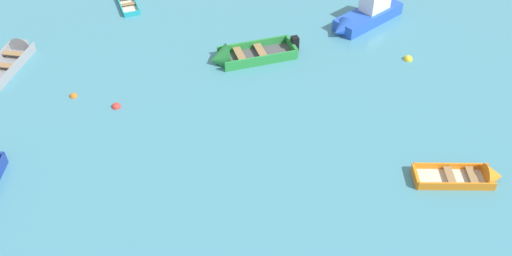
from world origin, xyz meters
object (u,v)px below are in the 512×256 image
object	(u,v)px
rowboat_green_center	(238,57)
rowboat_orange_far_back	(476,177)
mooring_buoy_midfield	(74,96)
mooring_buoy_central	(116,107)
motor_launch_blue_foreground_center	(365,15)
mooring_buoy_outer_edge	(408,60)
rowboat_grey_far_right	(15,55)

from	to	relation	value
rowboat_green_center	rowboat_orange_far_back	bearing A→B (deg)	-34.16
rowboat_orange_far_back	mooring_buoy_midfield	bearing A→B (deg)	169.70
rowboat_green_center	mooring_buoy_central	xyz separation A→B (m)	(-5.07, -4.58, -0.25)
motor_launch_blue_foreground_center	mooring_buoy_outer_edge	bearing A→B (deg)	-57.15
mooring_buoy_outer_edge	mooring_buoy_midfield	bearing A→B (deg)	-161.96
rowboat_grey_far_right	rowboat_green_center	xyz separation A→B (m)	(11.57, 1.30, 0.02)
rowboat_green_center	mooring_buoy_central	world-z (taller)	rowboat_green_center
rowboat_grey_far_right	rowboat_green_center	world-z (taller)	rowboat_green_center
motor_launch_blue_foreground_center	mooring_buoy_central	distance (m)	14.89
motor_launch_blue_foreground_center	rowboat_green_center	xyz separation A→B (m)	(-6.60, -4.65, -0.30)
rowboat_orange_far_back	mooring_buoy_midfield	world-z (taller)	rowboat_orange_far_back
mooring_buoy_midfield	mooring_buoy_outer_edge	bearing A→B (deg)	18.04
motor_launch_blue_foreground_center	rowboat_orange_far_back	distance (m)	12.75
rowboat_grey_far_right	mooring_buoy_central	xyz separation A→B (m)	(6.50, -3.28, -0.23)
rowboat_green_center	mooring_buoy_outer_edge	xyz separation A→B (m)	(8.81, 1.22, -0.25)
rowboat_orange_far_back	mooring_buoy_outer_edge	bearing A→B (deg)	103.31
motor_launch_blue_foreground_center	mooring_buoy_central	bearing A→B (deg)	-141.63
rowboat_green_center	mooring_buoy_outer_edge	size ratio (longest dim) A/B	9.93
motor_launch_blue_foreground_center	mooring_buoy_midfield	distance (m)	16.46
motor_launch_blue_foreground_center	rowboat_green_center	bearing A→B (deg)	-144.80
rowboat_grey_far_right	motor_launch_blue_foreground_center	size ratio (longest dim) A/B	0.99
rowboat_grey_far_right	rowboat_orange_far_back	size ratio (longest dim) A/B	1.27
rowboat_grey_far_right	mooring_buoy_outer_edge	size ratio (longest dim) A/B	9.73
rowboat_grey_far_right	rowboat_orange_far_back	xyz separation A→B (m)	(22.41, -6.06, -0.06)
motor_launch_blue_foreground_center	rowboat_green_center	distance (m)	8.08
mooring_buoy_midfield	mooring_buoy_outer_edge	distance (m)	17.02
rowboat_green_center	rowboat_grey_far_right	bearing A→B (deg)	-173.60
mooring_buoy_outer_edge	rowboat_orange_far_back	bearing A→B (deg)	-76.69
motor_launch_blue_foreground_center	rowboat_green_center	size ratio (longest dim) A/B	0.99
rowboat_grey_far_right	mooring_buoy_midfield	xyz separation A→B (m)	(4.20, -2.75, -0.23)
motor_launch_blue_foreground_center	mooring_buoy_midfield	bearing A→B (deg)	-148.06
mooring_buoy_outer_edge	mooring_buoy_central	bearing A→B (deg)	-157.32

